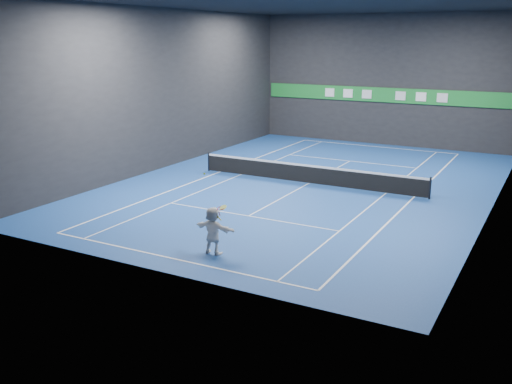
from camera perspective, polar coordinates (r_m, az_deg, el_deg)
The scene contains 20 objects.
ground at distance 29.91m, azimuth 5.27°, elevation 0.85°, with size 26.00×26.00×0.00m, color navy.
ceiling at distance 29.03m, azimuth 5.72°, elevation 18.33°, with size 26.00×26.00×0.00m, color black.
wall_back at distance 41.36m, azimuth 12.75°, elevation 10.84°, with size 18.00×0.10×9.00m, color black.
wall_front at distance 18.01m, azimuth -11.18°, elevation 5.73°, with size 18.00×0.10×9.00m, color black.
wall_left at distance 33.68m, azimuth -8.95°, elevation 10.11°, with size 0.10×26.00×9.00m, color black.
wall_right at distance 26.91m, azimuth 23.54°, elevation 7.81°, with size 0.10×26.00×9.00m, color black.
baseline_near at distance 20.05m, azimuth -8.50°, elevation -6.55°, with size 10.98×0.08×0.01m, color white.
baseline_far at distance 40.86m, azimuth 11.95°, elevation 4.46°, with size 10.98×0.08×0.01m, color white.
sideline_doubles_left at distance 32.40m, azimuth -3.68°, elevation 2.00°, with size 0.08×23.78×0.01m, color white.
sideline_doubles_right at distance 28.27m, azimuth 15.52°, elevation -0.49°, with size 0.08×23.78×0.01m, color white.
sideline_singles_left at distance 31.70m, azimuth -1.56°, elevation 1.74°, with size 0.06×23.78×0.01m, color white.
sideline_singles_right at distance 28.59m, azimuth 12.84°, elevation -0.14°, with size 0.06×23.78×0.01m, color white.
service_line_near at distance 24.38m, azimuth -0.75°, elevation -2.41°, with size 8.23×0.06×0.01m, color white.
service_line_far at distance 35.73m, azimuth 9.37°, elevation 3.08°, with size 8.23×0.06×0.01m, color white.
center_service_line at distance 29.91m, azimuth 5.27°, elevation 0.85°, with size 0.06×12.80×0.01m, color white.
player at distance 20.01m, azimuth -4.33°, elevation -3.86°, with size 1.59×0.51×1.71m, color white.
tennis_ball at distance 19.86m, azimuth -5.20°, elevation 1.82°, with size 0.07×0.07×0.07m, color #C7F428.
tennis_net at distance 29.78m, azimuth 5.29°, elevation 1.85°, with size 12.50×0.10×1.07m.
sponsor_banner at distance 41.37m, azimuth 12.64°, elevation 9.45°, with size 17.64×0.11×1.00m.
tennis_racket at distance 19.64m, azimuth -3.52°, elevation -1.75°, with size 0.45×0.36×0.61m.
Camera 1 is at (11.40, -26.65, 7.37)m, focal length 40.00 mm.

